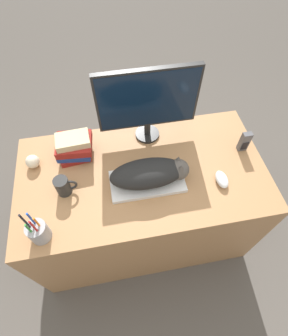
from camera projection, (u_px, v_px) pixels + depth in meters
name	position (u px, v px, depth m)	size (l,w,h in m)	color
ground_plane	(152.00, 274.00, 1.84)	(12.00, 12.00, 0.00)	#4C4742
desk	(143.00, 204.00, 1.74)	(1.36, 0.73, 0.75)	#9E7047
keyboard	(147.00, 182.00, 1.38)	(0.39, 0.19, 0.02)	silver
cat	(152.00, 173.00, 1.32)	(0.41, 0.17, 0.13)	black
monitor	(148.00, 101.00, 1.36)	(0.54, 0.14, 0.45)	black
computer_mouse	(222.00, 179.00, 1.37)	(0.06, 0.11, 0.04)	silver
coffee_mug	(63.00, 186.00, 1.31)	(0.11, 0.07, 0.11)	black
pen_cup	(38.00, 232.00, 1.18)	(0.09, 0.09, 0.23)	#939399
baseball	(33.00, 162.00, 1.42)	(0.07, 0.07, 0.07)	beige
phone	(245.00, 142.00, 1.47)	(0.05, 0.03, 0.13)	#4C4C51
book_stack	(74.00, 147.00, 1.44)	(0.21, 0.19, 0.15)	maroon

